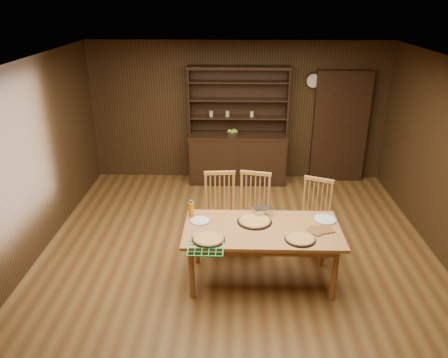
{
  "coord_description": "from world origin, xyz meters",
  "views": [
    {
      "loc": [
        -0.05,
        -5.03,
        3.36
      ],
      "look_at": [
        -0.2,
        0.4,
        1.04
      ],
      "focal_mm": 35.0,
      "sensor_mm": 36.0,
      "label": 1
    }
  ],
  "objects_px": {
    "dining_table": "(262,234)",
    "juice_bottle": "(191,209)",
    "chair_center": "(254,209)",
    "chair_right": "(315,213)",
    "china_hutch": "(238,152)",
    "chair_left": "(220,208)"
  },
  "relations": [
    {
      "from": "chair_left",
      "to": "chair_right",
      "type": "distance_m",
      "value": 1.31
    },
    {
      "from": "chair_left",
      "to": "juice_bottle",
      "type": "xyz_separation_m",
      "value": [
        -0.35,
        -0.55,
        0.26
      ]
    },
    {
      "from": "china_hutch",
      "to": "dining_table",
      "type": "relative_size",
      "value": 1.15
    },
    {
      "from": "chair_right",
      "to": "chair_center",
      "type": "bearing_deg",
      "value": -160.97
    },
    {
      "from": "dining_table",
      "to": "juice_bottle",
      "type": "height_order",
      "value": "juice_bottle"
    },
    {
      "from": "dining_table",
      "to": "juice_bottle",
      "type": "relative_size",
      "value": 8.56
    },
    {
      "from": "chair_right",
      "to": "chair_left",
      "type": "bearing_deg",
      "value": -159.57
    },
    {
      "from": "china_hutch",
      "to": "juice_bottle",
      "type": "distance_m",
      "value": 2.96
    },
    {
      "from": "juice_bottle",
      "to": "chair_right",
      "type": "bearing_deg",
      "value": 16.34
    },
    {
      "from": "juice_bottle",
      "to": "chair_center",
      "type": "bearing_deg",
      "value": 33.84
    },
    {
      "from": "china_hutch",
      "to": "dining_table",
      "type": "xyz_separation_m",
      "value": [
        0.29,
        -3.18,
        0.07
      ]
    },
    {
      "from": "dining_table",
      "to": "chair_center",
      "type": "xyz_separation_m",
      "value": [
        -0.07,
        0.84,
        -0.08
      ]
    },
    {
      "from": "dining_table",
      "to": "chair_left",
      "type": "distance_m",
      "value": 1.0
    },
    {
      "from": "chair_center",
      "to": "china_hutch",
      "type": "bearing_deg",
      "value": 106.91
    },
    {
      "from": "chair_center",
      "to": "dining_table",
      "type": "bearing_deg",
      "value": -73.49
    },
    {
      "from": "china_hutch",
      "to": "juice_bottle",
      "type": "bearing_deg",
      "value": -101.72
    },
    {
      "from": "dining_table",
      "to": "juice_bottle",
      "type": "xyz_separation_m",
      "value": [
        -0.89,
        0.29,
        0.18
      ]
    },
    {
      "from": "dining_table",
      "to": "chair_left",
      "type": "xyz_separation_m",
      "value": [
        -0.54,
        0.84,
        -0.08
      ]
    },
    {
      "from": "china_hutch",
      "to": "dining_table",
      "type": "distance_m",
      "value": 3.19
    },
    {
      "from": "chair_center",
      "to": "juice_bottle",
      "type": "relative_size",
      "value": 5.02
    },
    {
      "from": "chair_center",
      "to": "chair_right",
      "type": "distance_m",
      "value": 0.84
    },
    {
      "from": "chair_center",
      "to": "chair_right",
      "type": "height_order",
      "value": "chair_center"
    }
  ]
}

